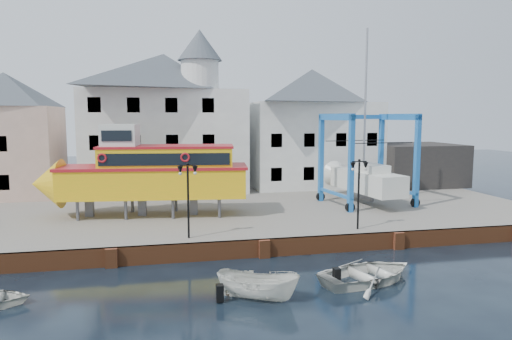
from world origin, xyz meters
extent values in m
plane|color=black|center=(0.00, 0.00, 0.00)|extent=(140.00, 140.00, 0.00)
cube|color=#666058|center=(0.00, 11.00, 0.50)|extent=(44.00, 22.00, 1.00)
cube|color=brown|center=(0.00, 0.12, 0.50)|extent=(44.00, 0.25, 1.00)
cube|color=brown|center=(-8.00, -0.05, 0.50)|extent=(0.60, 0.36, 1.00)
cube|color=brown|center=(0.00, -0.05, 0.50)|extent=(0.60, 0.36, 1.00)
cube|color=brown|center=(8.00, -0.05, 0.50)|extent=(0.60, 0.36, 1.00)
cube|color=tan|center=(-18.00, 18.00, 4.75)|extent=(8.00, 7.00, 7.50)
pyramid|color=#42464C|center=(-18.00, 18.00, 9.90)|extent=(8.00, 7.00, 2.80)
cube|color=black|center=(-17.50, 14.54, 2.60)|extent=(1.00, 0.08, 1.20)
cube|color=black|center=(-17.50, 14.54, 5.60)|extent=(1.00, 0.08, 1.20)
cube|color=silver|center=(-5.00, 18.50, 5.50)|extent=(14.00, 8.00, 9.00)
pyramid|color=#42464C|center=(-5.00, 18.50, 11.60)|extent=(14.00, 8.00, 3.20)
cube|color=black|center=(-10.50, 14.54, 2.60)|extent=(1.00, 0.08, 1.20)
cube|color=black|center=(-7.50, 14.54, 2.60)|extent=(1.00, 0.08, 1.20)
cube|color=black|center=(-4.50, 14.54, 2.60)|extent=(1.00, 0.08, 1.20)
cube|color=black|center=(-1.50, 14.54, 2.60)|extent=(1.00, 0.08, 1.20)
cube|color=black|center=(-10.50, 14.54, 5.60)|extent=(1.00, 0.08, 1.20)
cube|color=black|center=(-7.50, 14.54, 5.60)|extent=(1.00, 0.08, 1.20)
cube|color=black|center=(-4.50, 14.54, 5.60)|extent=(1.00, 0.08, 1.20)
cube|color=black|center=(-1.50, 14.54, 5.60)|extent=(1.00, 0.08, 1.20)
cube|color=black|center=(-10.50, 14.54, 8.60)|extent=(1.00, 0.08, 1.20)
cube|color=black|center=(-7.50, 14.54, 8.60)|extent=(1.00, 0.08, 1.20)
cube|color=black|center=(-4.50, 14.54, 8.60)|extent=(1.00, 0.08, 1.20)
cube|color=black|center=(-1.50, 14.54, 8.60)|extent=(1.00, 0.08, 1.20)
cylinder|color=silver|center=(-2.00, 16.10, 11.20)|extent=(3.20, 3.20, 2.40)
cone|color=#42464C|center=(-2.00, 16.10, 13.70)|extent=(3.80, 3.80, 2.60)
cube|color=silver|center=(9.00, 19.00, 5.00)|extent=(12.00, 8.00, 8.00)
pyramid|color=#42464C|center=(9.00, 19.00, 10.60)|extent=(12.00, 8.00, 3.20)
cube|color=black|center=(4.50, 15.04, 2.60)|extent=(1.00, 0.08, 1.20)
cube|color=black|center=(7.50, 15.04, 2.60)|extent=(1.00, 0.08, 1.20)
cube|color=black|center=(10.50, 15.04, 2.60)|extent=(1.00, 0.08, 1.20)
cube|color=black|center=(13.50, 15.04, 2.60)|extent=(1.00, 0.08, 1.20)
cube|color=black|center=(4.50, 15.04, 5.60)|extent=(1.00, 0.08, 1.20)
cube|color=black|center=(7.50, 15.04, 5.60)|extent=(1.00, 0.08, 1.20)
cube|color=black|center=(10.50, 15.04, 5.60)|extent=(1.00, 0.08, 1.20)
cube|color=black|center=(13.50, 15.04, 5.60)|extent=(1.00, 0.08, 1.20)
cube|color=black|center=(19.00, 17.00, 3.00)|extent=(8.00, 7.00, 4.00)
cylinder|color=black|center=(-4.00, 1.20, 3.00)|extent=(0.12, 0.12, 4.00)
cube|color=black|center=(-4.00, 1.20, 5.05)|extent=(0.90, 0.06, 0.06)
sphere|color=black|center=(-4.00, 1.20, 5.12)|extent=(0.16, 0.16, 0.16)
cone|color=black|center=(-4.40, 1.20, 4.78)|extent=(0.32, 0.32, 0.45)
sphere|color=silver|center=(-4.40, 1.20, 4.60)|extent=(0.18, 0.18, 0.18)
cone|color=black|center=(-3.60, 1.20, 4.78)|extent=(0.32, 0.32, 0.45)
sphere|color=silver|center=(-3.60, 1.20, 4.60)|extent=(0.18, 0.18, 0.18)
cylinder|color=black|center=(6.00, 1.20, 3.00)|extent=(0.12, 0.12, 4.00)
cube|color=black|center=(6.00, 1.20, 5.05)|extent=(0.90, 0.06, 0.06)
sphere|color=black|center=(6.00, 1.20, 5.12)|extent=(0.16, 0.16, 0.16)
cone|color=black|center=(5.60, 1.20, 4.78)|extent=(0.32, 0.32, 0.45)
sphere|color=silver|center=(5.60, 1.20, 4.60)|extent=(0.18, 0.18, 0.18)
cone|color=black|center=(6.40, 1.20, 4.78)|extent=(0.32, 0.32, 0.45)
sphere|color=silver|center=(6.40, 1.20, 4.60)|extent=(0.18, 0.18, 0.18)
cylinder|color=#59595E|center=(-10.75, 6.91, 1.65)|extent=(0.22, 0.22, 1.30)
cylinder|color=#59595E|center=(-10.48, 9.32, 1.65)|extent=(0.22, 0.22, 1.30)
cylinder|color=#59595E|center=(-7.74, 6.57, 1.65)|extent=(0.22, 0.22, 1.30)
cylinder|color=#59595E|center=(-7.47, 8.98, 1.65)|extent=(0.22, 0.22, 1.30)
cylinder|color=#59595E|center=(-4.72, 6.23, 1.65)|extent=(0.22, 0.22, 1.30)
cylinder|color=#59595E|center=(-4.45, 8.64, 1.65)|extent=(0.22, 0.22, 1.30)
cylinder|color=#59595E|center=(-1.71, 5.89, 1.65)|extent=(0.22, 0.22, 1.30)
cylinder|color=#59595E|center=(-1.43, 8.30, 1.65)|extent=(0.22, 0.22, 1.30)
cube|color=#59595E|center=(-10.19, 8.06, 1.65)|extent=(0.57, 0.49, 1.30)
cube|color=#59595E|center=(-6.74, 7.67, 1.65)|extent=(0.57, 0.49, 1.30)
cube|color=#59595E|center=(-3.29, 7.29, 1.65)|extent=(0.57, 0.49, 1.30)
cube|color=yellow|center=(-5.88, 7.58, 3.25)|extent=(12.43, 4.63, 1.91)
cone|color=yellow|center=(-12.86, 8.36, 3.25)|extent=(2.26, 3.49, 3.30)
cube|color=#A6161E|center=(-5.88, 7.58, 4.30)|extent=(12.71, 4.80, 0.19)
cube|color=yellow|center=(-5.02, 7.48, 4.90)|extent=(8.95, 3.90, 1.39)
cube|color=black|center=(-5.19, 5.99, 4.95)|extent=(8.28, 0.99, 0.78)
cube|color=black|center=(-4.85, 8.97, 4.95)|extent=(8.28, 0.99, 0.78)
cube|color=#A6161E|center=(-5.02, 7.48, 5.67)|extent=(9.13, 4.01, 0.16)
cube|color=silver|center=(-8.03, 7.82, 6.38)|extent=(2.49, 2.49, 1.58)
cube|color=black|center=(-8.16, 6.67, 6.45)|extent=(1.89, 0.27, 0.69)
torus|color=#A6161E|center=(-9.07, 6.37, 5.08)|extent=(0.62, 0.19, 0.61)
torus|color=#A6161E|center=(-3.90, 5.79, 5.08)|extent=(0.62, 0.19, 0.61)
cube|color=#1C61B4|center=(7.50, 5.83, 4.41)|extent=(0.38, 0.38, 6.82)
cylinder|color=black|center=(7.50, 5.83, 1.34)|extent=(0.71, 0.33, 0.68)
cube|color=#1C61B4|center=(6.92, 10.32, 4.41)|extent=(0.38, 0.38, 6.82)
cylinder|color=black|center=(6.92, 10.32, 1.34)|extent=(0.71, 0.33, 0.68)
cube|color=#1C61B4|center=(12.96, 6.53, 4.41)|extent=(0.38, 0.38, 6.82)
cylinder|color=black|center=(12.96, 6.53, 1.34)|extent=(0.71, 0.33, 0.68)
cube|color=#1C61B4|center=(12.38, 11.02, 4.41)|extent=(0.38, 0.38, 6.82)
cylinder|color=black|center=(12.38, 11.02, 1.34)|extent=(0.71, 0.33, 0.68)
cube|color=#1C61B4|center=(7.21, 8.07, 7.65)|extent=(0.96, 4.87, 0.48)
cube|color=#1C61B4|center=(7.21, 8.07, 1.97)|extent=(0.86, 4.86, 0.20)
cube|color=#1C61B4|center=(12.67, 8.78, 7.65)|extent=(0.96, 4.87, 0.48)
cube|color=#1C61B4|center=(12.67, 8.78, 1.97)|extent=(0.86, 4.86, 0.20)
cube|color=#1C61B4|center=(9.65, 10.67, 7.65)|extent=(5.84, 1.09, 0.34)
cube|color=silver|center=(9.94, 8.42, 2.75)|extent=(3.16, 7.53, 1.56)
cone|color=silver|center=(9.39, 12.72, 2.75)|extent=(2.42, 1.83, 2.24)
cube|color=#59595E|center=(9.94, 8.42, 1.63)|extent=(0.46, 1.77, 0.68)
cube|color=silver|center=(10.01, 7.94, 3.82)|extent=(1.92, 3.10, 0.58)
cylinder|color=#99999E|center=(9.88, 8.91, 8.89)|extent=(0.18, 0.18, 10.71)
cube|color=black|center=(10.17, 6.68, 5.79)|extent=(5.22, 0.79, 0.05)
cube|color=black|center=(9.72, 10.16, 5.79)|extent=(5.22, 0.79, 0.05)
imported|color=silver|center=(-1.53, -5.53, 0.00)|extent=(3.84, 2.92, 1.40)
imported|color=silver|center=(4.00, -4.55, 0.00)|extent=(5.77, 4.79, 1.03)
camera|label=1|loc=(-5.35, -23.63, 7.67)|focal=32.00mm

